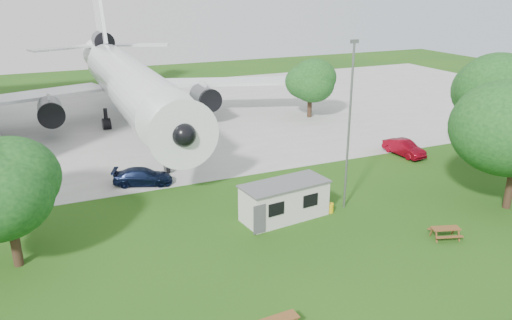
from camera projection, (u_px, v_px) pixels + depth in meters
name	position (u px, v px, depth m)	size (l,w,h in m)	color
ground	(282.00, 273.00, 28.41)	(160.00, 160.00, 0.00)	#2D5D16
concrete_apron	(144.00, 118.00, 61.21)	(120.00, 46.00, 0.03)	#B7B7B2
airliner	(127.00, 80.00, 56.85)	(46.36, 47.73, 17.69)	white
site_cabin	(285.00, 200.00, 34.79)	(6.89, 3.42, 2.62)	silver
picnic_east	(444.00, 238.00, 32.31)	(1.80, 1.50, 0.76)	brown
lamp_mast	(349.00, 129.00, 34.89)	(0.16, 0.16, 12.00)	slate
tree_west_small	(5.00, 188.00, 27.63)	(7.30, 7.30, 8.53)	#382619
tree_east_back	(500.00, 90.00, 43.01)	(8.00, 8.00, 10.98)	#382619
tree_far_apron	(310.00, 82.00, 60.40)	(6.15, 6.15, 7.52)	#382619
car_ne_sedan	(404.00, 148.00, 47.76)	(1.57, 4.49, 1.48)	maroon
car_apron_van	(143.00, 177.00, 40.79)	(1.94, 4.77, 1.38)	black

